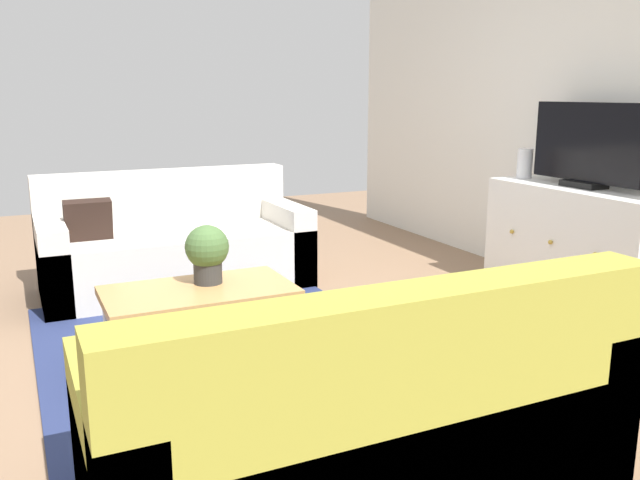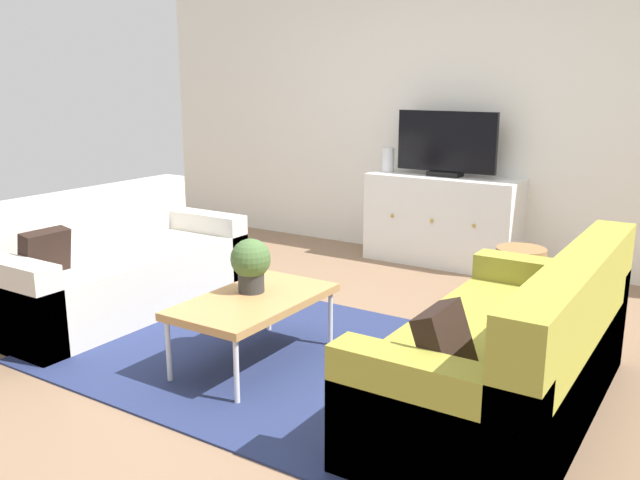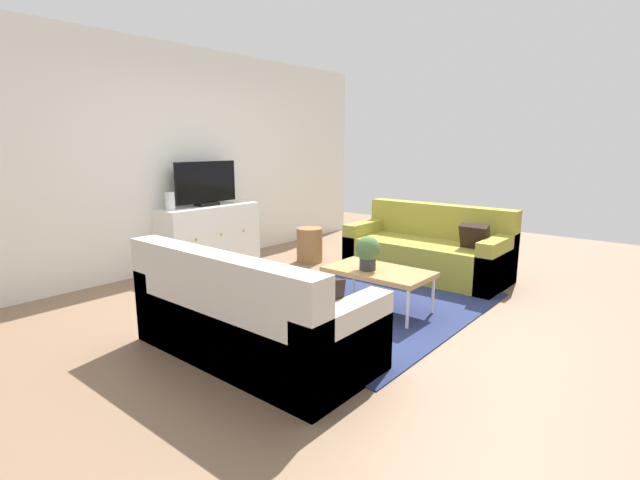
% 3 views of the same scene
% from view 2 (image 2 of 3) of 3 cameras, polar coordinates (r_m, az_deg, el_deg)
% --- Properties ---
extents(ground_plane, '(10.00, 10.00, 0.00)m').
position_cam_2_polar(ground_plane, '(4.13, -3.01, -9.00)').
color(ground_plane, '#84664C').
extents(wall_back, '(6.40, 0.12, 2.70)m').
position_cam_2_polar(wall_back, '(6.07, 11.29, 11.14)').
color(wall_back, silver).
rests_on(wall_back, ground_plane).
extents(area_rug, '(2.50, 1.90, 0.01)m').
position_cam_2_polar(area_rug, '(4.02, -4.28, -9.60)').
color(area_rug, navy).
rests_on(area_rug, ground_plane).
extents(couch_left_side, '(0.84, 1.83, 0.82)m').
position_cam_2_polar(couch_left_side, '(4.91, -17.53, -2.49)').
color(couch_left_side, beige).
rests_on(couch_left_side, ground_plane).
extents(couch_right_side, '(0.84, 1.83, 0.82)m').
position_cam_2_polar(couch_right_side, '(3.35, 16.46, -9.96)').
color(couch_right_side, olive).
rests_on(couch_right_side, ground_plane).
extents(coffee_table, '(0.55, 0.96, 0.40)m').
position_cam_2_polar(coffee_table, '(3.77, -5.67, -5.33)').
color(coffee_table, '#B7844C').
rests_on(coffee_table, ground_plane).
extents(potted_plant, '(0.23, 0.23, 0.31)m').
position_cam_2_polar(potted_plant, '(3.81, -5.93, -1.94)').
color(potted_plant, '#2D2D2D').
rests_on(potted_plant, coffee_table).
extents(tv_console, '(1.32, 0.47, 0.77)m').
position_cam_2_polar(tv_console, '(5.91, 10.37, 1.67)').
color(tv_console, white).
rests_on(tv_console, ground_plane).
extents(flat_screen_tv, '(0.88, 0.16, 0.55)m').
position_cam_2_polar(flat_screen_tv, '(5.83, 10.72, 8.03)').
color(flat_screen_tv, black).
rests_on(flat_screen_tv, tv_console).
extents(glass_vase, '(0.11, 0.11, 0.21)m').
position_cam_2_polar(glass_vase, '(6.05, 5.82, 6.83)').
color(glass_vase, silver).
rests_on(glass_vase, tv_console).
extents(wicker_basket, '(0.34, 0.34, 0.45)m').
position_cam_2_polar(wicker_basket, '(4.85, 16.63, -3.25)').
color(wicker_basket, olive).
rests_on(wicker_basket, ground_plane).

